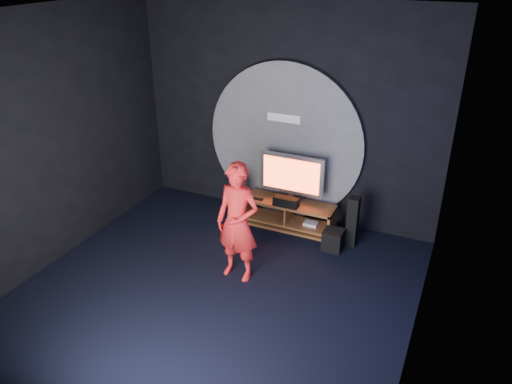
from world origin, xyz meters
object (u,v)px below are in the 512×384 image
media_console (289,216)px  subwoofer (333,240)px  tower_speaker_left (236,202)px  tower_speaker_right (353,221)px  player (238,222)px  tv (292,176)px

media_console → subwoofer: 0.91m
tower_speaker_left → media_console: bearing=16.3°
media_console → tower_speaker_right: (1.06, -0.11, 0.21)m
tower_speaker_left → subwoofer: 1.71m
player → tv: bearing=87.8°
tv → subwoofer: 1.19m
player → tower_speaker_right: bearing=53.0°
tv → tower_speaker_left: size_ratio=1.30×
tower_speaker_left → tower_speaker_right: 1.91m
media_console → tower_speaker_left: size_ratio=1.86×
tower_speaker_left → player: (0.69, -1.30, 0.44)m
media_console → tower_speaker_left: bearing=-163.7°
tower_speaker_left → tv: bearing=20.6°
media_console → player: size_ratio=0.89×
tower_speaker_right → tv: bearing=170.8°
tv → media_console: bearing=-84.3°
tv → player: 1.62m
subwoofer → tower_speaker_left: bearing=176.6°
media_console → subwoofer: media_console is taller
subwoofer → player: player is taller
media_console → tower_speaker_left: 0.91m
subwoofer → tv: bearing=153.9°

